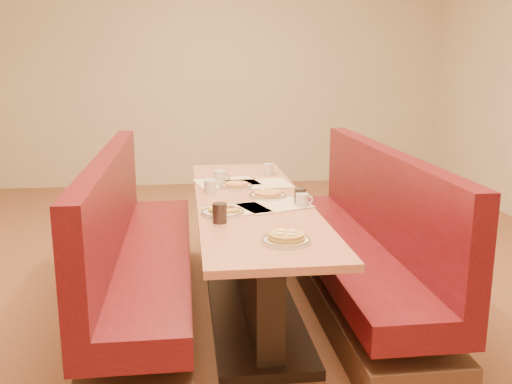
{
  "coord_description": "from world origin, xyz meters",
  "views": [
    {
      "loc": [
        -0.41,
        -3.51,
        1.61
      ],
      "look_at": [
        0.0,
        -0.24,
        0.85
      ],
      "focal_mm": 40.0,
      "sensor_mm": 36.0,
      "label": 1
    }
  ],
  "objects": [
    {
      "name": "room_envelope",
      "position": [
        0.0,
        0.0,
        1.93
      ],
      "size": [
        6.04,
        8.04,
        2.82
      ],
      "color": "beige",
      "rests_on": "ground"
    },
    {
      "name": "coffee_mug_d",
      "position": [
        -0.17,
        0.49,
        0.8
      ],
      "size": [
        0.12,
        0.09,
        0.1
      ],
      "rotation": [
        0.0,
        0.0,
        0.42
      ],
      "color": "beige",
      "rests_on": "diner_table"
    },
    {
      "name": "pancake_plate",
      "position": [
        0.06,
        -0.91,
        0.77
      ],
      "size": [
        0.25,
        0.25,
        0.06
      ],
      "rotation": [
        0.0,
        0.0,
        0.01
      ],
      "color": "beige",
      "rests_on": "diner_table"
    },
    {
      "name": "coffee_mug_a",
      "position": [
        0.28,
        -0.24,
        0.79
      ],
      "size": [
        0.11,
        0.08,
        0.08
      ],
      "rotation": [
        0.0,
        0.0,
        0.09
      ],
      "color": "beige",
      "rests_on": "diner_table"
    },
    {
      "name": "soda_tumbler_near",
      "position": [
        -0.23,
        -0.52,
        0.8
      ],
      "size": [
        0.08,
        0.08,
        0.11
      ],
      "color": "black",
      "rests_on": "diner_table"
    },
    {
      "name": "soda_tumbler_mid",
      "position": [
        0.28,
        -0.18,
        0.8
      ],
      "size": [
        0.07,
        0.07,
        0.1
      ],
      "color": "black",
      "rests_on": "diner_table"
    },
    {
      "name": "placemat_near_left",
      "position": [
        -0.12,
        -0.27,
        0.75
      ],
      "size": [
        0.42,
        0.36,
        0.0
      ],
      "primitive_type": "cube",
      "rotation": [
        0.0,
        0.0,
        0.31
      ],
      "color": "beige",
      "rests_on": "diner_table"
    },
    {
      "name": "booth_right",
      "position": [
        0.73,
        0.0,
        0.36
      ],
      "size": [
        0.55,
        2.5,
        1.05
      ],
      "color": "#4C3326",
      "rests_on": "ground"
    },
    {
      "name": "booth_left",
      "position": [
        -0.73,
        0.0,
        0.36
      ],
      "size": [
        0.55,
        2.5,
        1.05
      ],
      "color": "#4C3326",
      "rests_on": "ground"
    },
    {
      "name": "coffee_mug_b",
      "position": [
        -0.25,
        0.21,
        0.79
      ],
      "size": [
        0.11,
        0.08,
        0.08
      ],
      "rotation": [
        0.0,
        0.0,
        0.18
      ],
      "color": "beige",
      "rests_on": "diner_table"
    },
    {
      "name": "eggs_plate",
      "position": [
        -0.21,
        -0.35,
        0.76
      ],
      "size": [
        0.25,
        0.25,
        0.05
      ],
      "rotation": [
        0.0,
        0.0,
        0.21
      ],
      "color": "beige",
      "rests_on": "diner_table"
    },
    {
      "name": "coffee_mug_c",
      "position": [
        0.23,
        0.78,
        0.79
      ],
      "size": [
        0.11,
        0.08,
        0.08
      ],
      "rotation": [
        0.0,
        0.0,
        -0.1
      ],
      "color": "beige",
      "rests_on": "diner_table"
    },
    {
      "name": "placemat_far_right",
      "position": [
        0.1,
        0.43,
        0.75
      ],
      "size": [
        0.47,
        0.37,
        0.0
      ],
      "primitive_type": "cube",
      "rotation": [
        0.0,
        0.0,
        0.08
      ],
      "color": "beige",
      "rests_on": "diner_table"
    },
    {
      "name": "extra_plate_mid",
      "position": [
        0.11,
        0.03,
        0.77
      ],
      "size": [
        0.25,
        0.25,
        0.05
      ],
      "rotation": [
        0.0,
        0.0,
        -0.01
      ],
      "color": "beige",
      "rests_on": "diner_table"
    },
    {
      "name": "placemat_far_left",
      "position": [
        -0.12,
        0.52,
        0.75
      ],
      "size": [
        0.49,
        0.41,
        0.0
      ],
      "primitive_type": "cube",
      "rotation": [
        0.0,
        0.0,
        0.2
      ],
      "color": "beige",
      "rests_on": "diner_table"
    },
    {
      "name": "ground",
      "position": [
        0.0,
        0.0,
        0.0
      ],
      "size": [
        8.0,
        8.0,
        0.0
      ],
      "primitive_type": "plane",
      "color": "#9E6647",
      "rests_on": "ground"
    },
    {
      "name": "placemat_near_right",
      "position": [
        0.12,
        -0.19,
        0.75
      ],
      "size": [
        0.49,
        0.43,
        0.0
      ],
      "primitive_type": "cube",
      "rotation": [
        0.0,
        0.0,
        0.36
      ],
      "color": "beige",
      "rests_on": "diner_table"
    },
    {
      "name": "extra_plate_far",
      "position": [
        -0.07,
        0.34,
        0.77
      ],
      "size": [
        0.23,
        0.23,
        0.05
      ],
      "rotation": [
        0.0,
        0.0,
        0.11
      ],
      "color": "beige",
      "rests_on": "diner_table"
    },
    {
      "name": "diner_table",
      "position": [
        0.0,
        0.0,
        0.37
      ],
      "size": [
        0.7,
        2.5,
        0.75
      ],
      "color": "black",
      "rests_on": "ground"
    }
  ]
}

